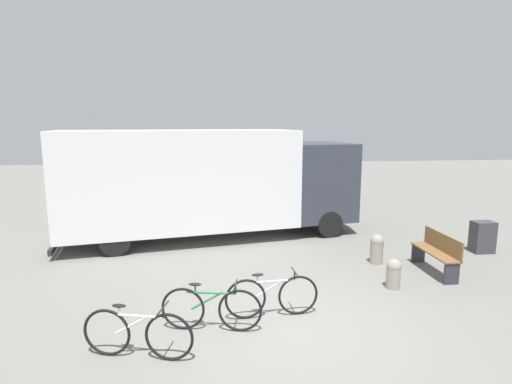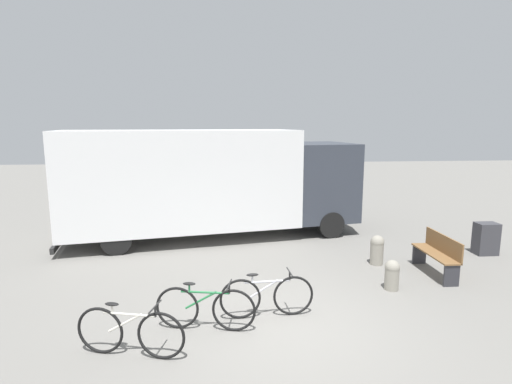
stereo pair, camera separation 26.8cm
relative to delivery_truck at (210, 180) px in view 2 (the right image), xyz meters
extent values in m
plane|color=slate|center=(1.35, -5.91, -1.79)|extent=(60.00, 60.00, 0.00)
cube|color=white|center=(-0.84, -0.14, 0.06)|extent=(7.14, 3.61, 2.89)
cube|color=#333842|center=(3.50, 0.60, -0.16)|extent=(2.38, 2.69, 2.46)
cube|color=black|center=(-4.25, -0.73, -1.57)|extent=(0.50, 2.35, 0.16)
cylinder|color=black|center=(3.32, 1.67, -1.39)|extent=(0.85, 0.41, 0.82)
cylinder|color=black|center=(3.69, -0.47, -1.39)|extent=(0.85, 0.41, 0.82)
cylinder|color=black|center=(-2.87, 0.61, -1.39)|extent=(0.85, 0.41, 0.82)
cylinder|color=black|center=(-2.51, -1.53, -1.39)|extent=(0.85, 0.41, 0.82)
cube|color=brown|center=(5.25, -3.72, -1.29)|extent=(0.42, 1.55, 0.03)
cube|color=brown|center=(5.43, -3.72, -1.08)|extent=(0.06, 1.55, 0.46)
cube|color=#2D2D33|center=(5.24, -4.44, -1.55)|extent=(0.34, 0.05, 0.49)
cube|color=#2D2D33|center=(5.26, -2.99, -1.55)|extent=(0.34, 0.05, 0.49)
torus|color=black|center=(-1.55, -6.37, -1.42)|extent=(0.74, 0.23, 0.75)
torus|color=black|center=(-0.61, -6.62, -1.42)|extent=(0.74, 0.23, 0.75)
cylinder|color=silver|center=(-1.08, -6.50, -1.12)|extent=(0.81, 0.24, 0.04)
cylinder|color=silver|center=(-1.15, -6.48, -1.26)|extent=(0.55, 0.17, 0.35)
cylinder|color=silver|center=(-1.34, -6.43, -1.06)|extent=(0.03, 0.03, 0.12)
ellipsoid|color=black|center=(-1.34, -6.43, -0.98)|extent=(0.24, 0.14, 0.05)
cylinder|color=black|center=(-0.68, -6.60, -1.04)|extent=(0.03, 0.03, 0.16)
cylinder|color=black|center=(-0.68, -6.60, -0.96)|extent=(0.13, 0.43, 0.02)
torus|color=black|center=(-0.46, -5.71, -1.42)|extent=(0.74, 0.18, 0.75)
torus|color=black|center=(0.49, -5.90, -1.42)|extent=(0.74, 0.18, 0.75)
cylinder|color=#26723F|center=(0.01, -5.80, -1.12)|extent=(0.82, 0.19, 0.04)
cylinder|color=#26723F|center=(-0.06, -5.79, -1.26)|extent=(0.55, 0.14, 0.35)
cylinder|color=#26723F|center=(-0.25, -5.75, -1.06)|extent=(0.03, 0.03, 0.12)
ellipsoid|color=black|center=(-0.25, -5.75, -0.98)|extent=(0.23, 0.13, 0.05)
cylinder|color=black|center=(0.42, -5.88, -1.04)|extent=(0.03, 0.03, 0.16)
cylinder|color=black|center=(0.42, -5.88, -0.96)|extent=(0.11, 0.44, 0.02)
torus|color=black|center=(0.63, -5.46, -1.42)|extent=(0.75, 0.09, 0.75)
torus|color=black|center=(1.60, -5.41, -1.42)|extent=(0.75, 0.09, 0.75)
cylinder|color=silver|center=(1.11, -5.44, -1.12)|extent=(0.83, 0.08, 0.04)
cylinder|color=silver|center=(1.04, -5.44, -1.26)|extent=(0.56, 0.07, 0.35)
cylinder|color=silver|center=(0.84, -5.45, -1.06)|extent=(0.03, 0.03, 0.12)
ellipsoid|color=black|center=(0.84, -5.45, -0.98)|extent=(0.22, 0.10, 0.05)
cylinder|color=black|center=(1.53, -5.41, -1.04)|extent=(0.03, 0.03, 0.16)
cylinder|color=black|center=(1.53, -5.41, -0.96)|extent=(0.05, 0.44, 0.02)
cylinder|color=gray|center=(3.89, -4.47, -1.55)|extent=(0.30, 0.30, 0.49)
sphere|color=gray|center=(3.89, -4.47, -1.30)|extent=(0.31, 0.31, 0.31)
cylinder|color=gray|center=(4.18, -2.93, -1.51)|extent=(0.32, 0.32, 0.58)
sphere|color=gray|center=(4.18, -2.93, -1.22)|extent=(0.34, 0.34, 0.34)
cube|color=#38383D|center=(7.40, -2.44, -1.36)|extent=(0.57, 0.39, 0.86)
camera|label=1|loc=(0.02, -12.16, 1.67)|focal=28.00mm
camera|label=2|loc=(0.29, -12.19, 1.67)|focal=28.00mm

